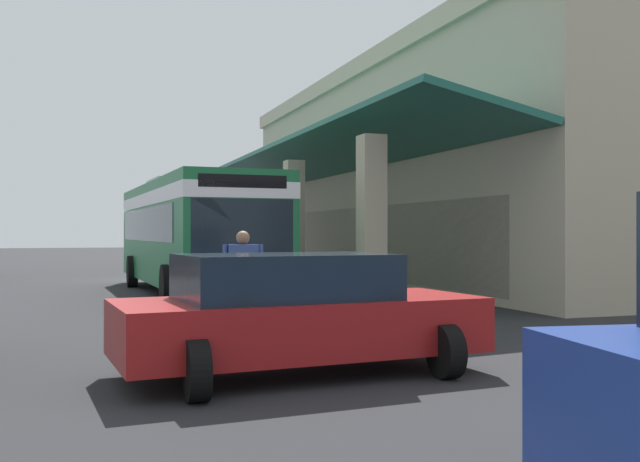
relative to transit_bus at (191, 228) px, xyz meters
The scene contains 7 objects.
ground 9.87m from the transit_bus, 130.89° to the left, with size 120.00×120.00×0.00m, color #262628.
curb_strip 5.03m from the transit_bus, 144.69° to the left, with size 29.39×0.50×0.12m, color #9E998E.
plaza_building 13.09m from the transit_bus, 107.25° to the left, with size 24.79×15.77×7.79m.
transit_bus is the anchor object (origin of this frame).
parked_sedan_red 12.22m from the transit_bus, ahead, with size 2.67×4.53×1.47m.
pedestrian 8.29m from the transit_bus, ahead, with size 0.37×0.70×1.76m.
potted_palm 11.11m from the transit_bus, 156.59° to the left, with size 1.86×1.66×2.85m.
Camera 1 is at (26.85, -2.47, 1.73)m, focal length 40.40 mm.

